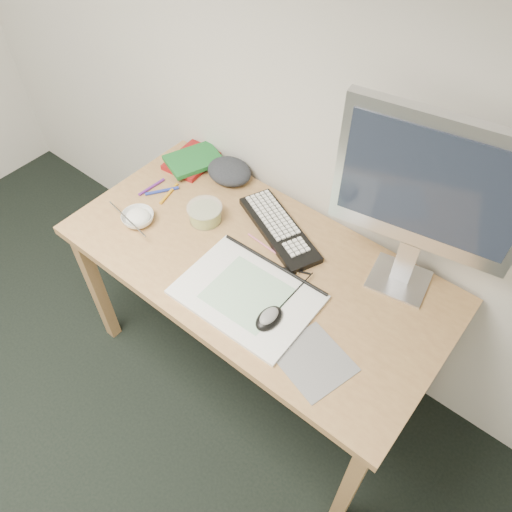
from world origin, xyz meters
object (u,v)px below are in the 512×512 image
at_px(desk, 255,276).
at_px(keyboard, 279,229).
at_px(monitor, 430,191).
at_px(sketchpad, 247,295).
at_px(rice_bowl, 138,218).

relative_size(desk, keyboard, 3.40).
relative_size(desk, monitor, 2.14).
distance_m(sketchpad, rice_bowl, 0.54).
xyz_separation_m(desk, keyboard, (-0.02, 0.17, 0.09)).
relative_size(keyboard, rice_bowl, 3.35).
bearing_deg(rice_bowl, keyboard, 33.59).
xyz_separation_m(sketchpad, keyboard, (-0.10, 0.30, 0.01)).
bearing_deg(monitor, keyboard, 179.10).
distance_m(sketchpad, monitor, 0.66).
relative_size(keyboard, monitor, 0.63).
bearing_deg(keyboard, desk, -58.76).
relative_size(sketchpad, monitor, 0.70).
bearing_deg(desk, rice_bowl, -165.05).
bearing_deg(rice_bowl, sketchpad, -0.85).
bearing_deg(desk, monitor, 29.42).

